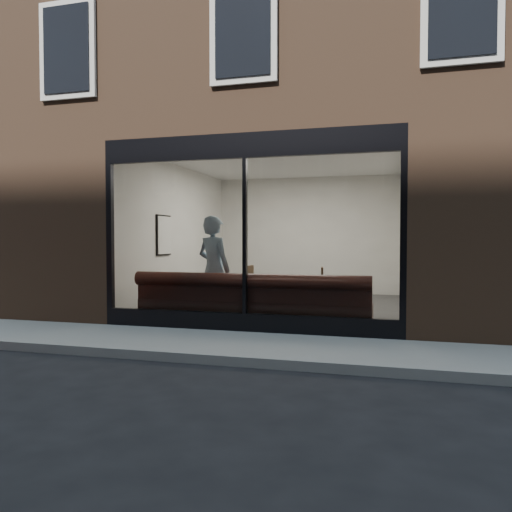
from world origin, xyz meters
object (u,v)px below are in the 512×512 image
(banquette, at_px, (252,314))
(person, at_px, (214,269))
(cafe_chair_right, at_px, (312,303))
(cafe_table_left, at_px, (183,278))
(cafe_table_right, at_px, (347,280))
(cafe_chair_left, at_px, (241,299))

(banquette, bearing_deg, person, 159.27)
(cafe_chair_right, bearing_deg, banquette, 56.91)
(cafe_table_left, relative_size, cafe_table_right, 0.82)
(person, xyz_separation_m, cafe_table_right, (2.27, 0.96, -0.22))
(cafe_table_left, xyz_separation_m, cafe_table_right, (3.13, 0.39, 0.00))
(person, distance_m, cafe_table_left, 1.05)
(cafe_chair_right, bearing_deg, person, 32.79)
(person, relative_size, cafe_chair_right, 4.65)
(person, bearing_deg, cafe_table_left, -10.87)
(banquette, relative_size, cafe_chair_right, 9.71)
(cafe_chair_right, bearing_deg, cafe_chair_left, -15.11)
(banquette, height_order, cafe_table_right, cafe_table_right)
(cafe_table_right, xyz_separation_m, cafe_chair_left, (-2.25, 0.59, -0.50))
(cafe_table_right, relative_size, cafe_chair_left, 1.52)
(banquette, bearing_deg, cafe_chair_left, 112.69)
(cafe_table_left, bearing_deg, banquette, -27.87)
(cafe_table_right, height_order, cafe_chair_left, cafe_table_right)
(cafe_table_right, bearing_deg, banquette, -139.58)
(banquette, bearing_deg, cafe_chair_right, 65.14)
(person, xyz_separation_m, cafe_table_left, (-0.86, 0.57, -0.22))
(cafe_chair_left, bearing_deg, person, 93.70)
(cafe_table_left, distance_m, cafe_chair_left, 1.40)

